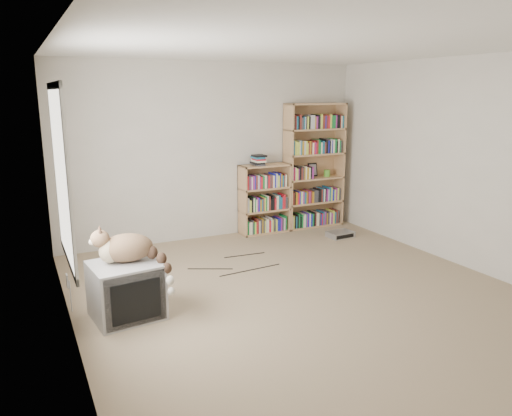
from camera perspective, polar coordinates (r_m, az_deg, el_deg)
name	(u,v)px	position (r m, az deg, el deg)	size (l,w,h in m)	color
floor	(302,295)	(5.33, 5.32, -9.92)	(4.50, 5.00, 0.01)	gray
wall_back	(214,152)	(7.21, -4.85, 6.44)	(4.50, 0.02, 2.50)	silver
wall_left	(64,198)	(4.27, -21.08, 1.03)	(0.02, 5.00, 2.50)	silver
wall_right	(468,164)	(6.44, 23.04, 4.65)	(0.02, 5.00, 2.50)	silver
ceiling	(308,46)	(4.93, 5.96, 17.93)	(4.50, 5.00, 0.02)	white
window	(62,176)	(4.44, -21.33, 3.41)	(0.02, 1.22, 1.52)	white
crt_tv	(126,290)	(4.90, -14.65, -9.07)	(0.67, 0.62, 0.53)	#9C9C9F
cat	(133,252)	(4.79, -13.88, -4.90)	(0.71, 0.58, 0.58)	#362216
bookcase_tall	(313,169)	(7.85, 6.57, 4.42)	(0.96, 0.30, 1.92)	tan
bookcase_short	(264,201)	(7.50, 0.92, 0.79)	(0.75, 0.30, 1.04)	tan
book_stack	(258,160)	(7.30, 0.25, 5.49)	(0.18, 0.24, 0.15)	red
green_mug	(327,173)	(7.97, 8.06, 3.98)	(0.10, 0.10, 0.11)	#59AB31
framed_print	(312,170)	(7.93, 6.47, 4.38)	(0.16, 0.01, 0.21)	black
dvd_player	(340,234)	(7.45, 9.61, -2.97)	(0.37, 0.26, 0.08)	#A3A3A8
wall_outlet	(67,281)	(5.14, -20.77, -7.79)	(0.01, 0.08, 0.13)	silver
floor_cables	(233,264)	(6.21, -2.68, -6.44)	(1.20, 0.70, 0.01)	black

